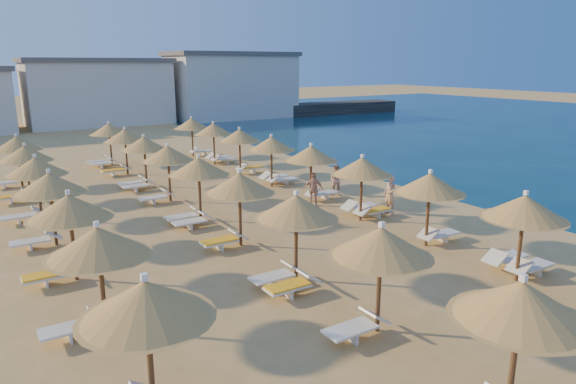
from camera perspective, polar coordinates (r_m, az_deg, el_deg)
ground at (r=19.03m, az=3.75°, el=-6.72°), size 220.00×220.00×0.00m
jetty at (r=68.68m, az=1.04°, el=9.12°), size 30.19×5.87×1.50m
hotel_blocks at (r=61.73m, az=-19.25°, el=10.53°), size 47.72×10.12×8.10m
parasol_row_east at (r=23.83m, az=5.23°, el=3.50°), size 2.66×37.10×2.97m
parasol_row_west at (r=20.79m, az=-7.84°, el=1.85°), size 2.66×37.10×2.97m
parasol_row_inland at (r=21.01m, az=-24.95°, el=0.78°), size 2.66×25.62×2.97m
loungers at (r=21.95m, az=-5.34°, el=-2.94°), size 15.05×35.10×0.66m
beachgoer_a at (r=23.99m, az=11.27°, el=-0.28°), size 0.47×0.68×1.81m
beachgoer_b at (r=26.90m, az=5.45°, el=1.33°), size 1.01×1.02×1.66m
beachgoer_c at (r=24.86m, az=2.82°, el=0.31°), size 1.03×0.89×1.66m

